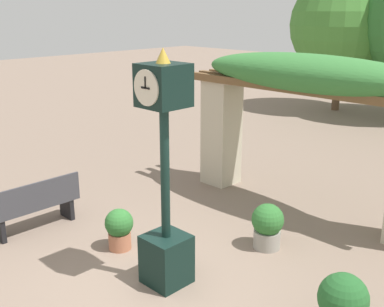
{
  "coord_description": "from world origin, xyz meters",
  "views": [
    {
      "loc": [
        4.53,
        -3.75,
        3.7
      ],
      "look_at": [
        0.1,
        0.71,
        1.78
      ],
      "focal_mm": 45.0,
      "sensor_mm": 36.0,
      "label": 1
    }
  ],
  "objects": [
    {
      "name": "park_bench",
      "position": [
        -2.73,
        -0.26,
        0.44
      ],
      "size": [
        0.42,
        1.59,
        0.89
      ],
      "rotation": [
        0.0,
        0.0,
        -1.57
      ],
      "color": "#38383D",
      "rests_on": "ground"
    },
    {
      "name": "potted_plant_far_right",
      "position": [
        -1.15,
        0.33,
        0.36
      ],
      "size": [
        0.45,
        0.45,
        0.67
      ],
      "color": "#B26B4C",
      "rests_on": "ground"
    },
    {
      "name": "potted_plant_far_left",
      "position": [
        0.49,
        2.01,
        0.39
      ],
      "size": [
        0.51,
        0.51,
        0.74
      ],
      "color": "gray",
      "rests_on": "ground"
    },
    {
      "name": "potted_plant_near_right",
      "position": [
        2.34,
        0.97,
        0.4
      ],
      "size": [
        0.6,
        0.6,
        0.73
      ],
      "color": "#9E563D",
      "rests_on": "ground"
    },
    {
      "name": "pedestal_clock",
      "position": [
        0.1,
        0.21,
        1.43
      ],
      "size": [
        0.56,
        0.59,
        3.23
      ],
      "color": "black",
      "rests_on": "ground"
    },
    {
      "name": "ground_plane",
      "position": [
        0.0,
        0.0,
        0.0
      ],
      "size": [
        60.0,
        60.0,
        0.0
      ],
      "primitive_type": "plane",
      "color": "#7F6B5B"
    },
    {
      "name": "pergola",
      "position": [
        0.0,
        3.75,
        2.12
      ],
      "size": [
        5.32,
        1.23,
        2.91
      ],
      "color": "#BCB299",
      "rests_on": "ground"
    }
  ]
}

